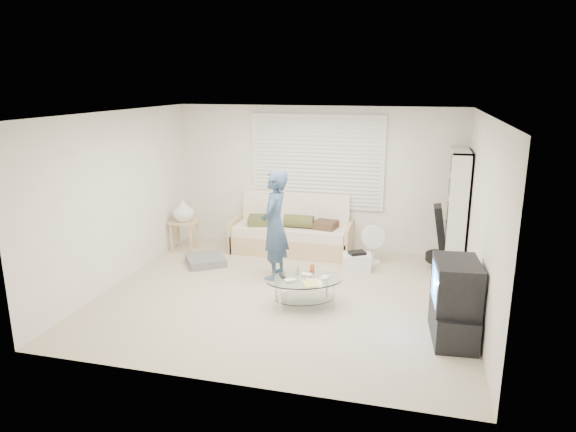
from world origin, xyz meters
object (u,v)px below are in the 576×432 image
(bookshelf, at_px, (456,210))
(futon_sofa, at_px, (292,233))
(coffee_table, at_px, (305,284))
(tv_unit, at_px, (454,301))

(bookshelf, bearing_deg, futon_sofa, 177.40)
(futon_sofa, xyz_separation_m, coffee_table, (0.70, -2.16, -0.02))
(bookshelf, bearing_deg, coffee_table, -134.17)
(bookshelf, height_order, tv_unit, bookshelf)
(futon_sofa, height_order, tv_unit, futon_sofa)
(futon_sofa, relative_size, bookshelf, 1.10)
(futon_sofa, distance_m, coffee_table, 2.27)
(coffee_table, bearing_deg, futon_sofa, 108.09)
(futon_sofa, bearing_deg, tv_unit, -45.54)
(futon_sofa, xyz_separation_m, bookshelf, (2.68, -0.12, 0.61))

